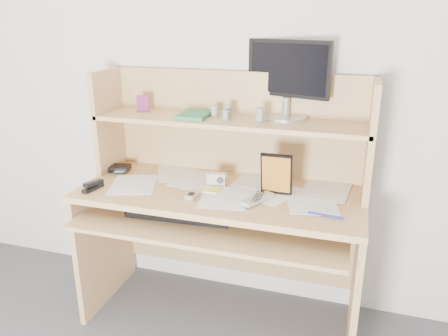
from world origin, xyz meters
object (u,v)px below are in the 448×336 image
(desk, at_px, (225,195))
(tv_remote, at_px, (258,199))
(game_case, at_px, (276,174))
(monitor, at_px, (288,77))
(keyboard, at_px, (181,212))

(desk, bearing_deg, tv_remote, -37.57)
(game_case, bearing_deg, monitor, 90.91)
(tv_remote, bearing_deg, game_case, 83.61)
(monitor, bearing_deg, keyboard, -120.51)
(desk, distance_m, game_case, 0.33)
(tv_remote, height_order, game_case, game_case)
(keyboard, distance_m, tv_remote, 0.39)
(desk, bearing_deg, game_case, -13.21)
(keyboard, bearing_deg, desk, 48.31)
(keyboard, relative_size, game_case, 2.46)
(monitor, bearing_deg, tv_remote, -81.80)
(desk, xyz_separation_m, keyboard, (-0.16, -0.20, -0.03))
(monitor, bearing_deg, desk, -128.43)
(keyboard, distance_m, monitor, 0.84)
(desk, distance_m, tv_remote, 0.27)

